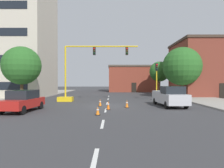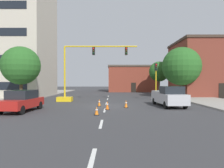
{
  "view_description": "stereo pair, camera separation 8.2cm",
  "coord_description": "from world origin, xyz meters",
  "px_view_note": "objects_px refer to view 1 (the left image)",
  "views": [
    {
      "loc": [
        0.54,
        -20.09,
        2.43
      ],
      "look_at": [
        0.65,
        4.45,
        2.14
      ],
      "focal_mm": 32.46,
      "sensor_mm": 36.0,
      "label": 1
    },
    {
      "loc": [
        0.62,
        -20.09,
        2.43
      ],
      "look_at": [
        0.65,
        4.45,
        2.14
      ],
      "focal_mm": 32.46,
      "sensor_mm": 36.0,
      "label": 2
    }
  ],
  "objects_px": {
    "tree_right_mid": "(181,66)",
    "traffic_cone_roadside_b": "(97,111)",
    "tree_right_far": "(159,72)",
    "traffic_cone_roadside_a": "(99,103)",
    "traffic_signal_gantry": "(75,83)",
    "tree_left_near": "(21,66)",
    "traffic_cone_roadside_d": "(126,104)",
    "pickup_truck_silver": "(168,96)",
    "sedan_red_near_left": "(22,101)",
    "traffic_light_pole_right": "(156,73)",
    "traffic_cone_roadside_c": "(107,105)"
  },
  "relations": [
    {
      "from": "sedan_red_near_left",
      "to": "traffic_light_pole_right",
      "type": "bearing_deg",
      "value": 36.73
    },
    {
      "from": "traffic_signal_gantry",
      "to": "sedan_red_near_left",
      "type": "distance_m",
      "value": 9.0
    },
    {
      "from": "traffic_cone_roadside_d",
      "to": "pickup_truck_silver",
      "type": "bearing_deg",
      "value": 13.61
    },
    {
      "from": "traffic_signal_gantry",
      "to": "traffic_cone_roadside_d",
      "type": "bearing_deg",
      "value": -46.05
    },
    {
      "from": "sedan_red_near_left",
      "to": "traffic_cone_roadside_a",
      "type": "bearing_deg",
      "value": 30.26
    },
    {
      "from": "traffic_light_pole_right",
      "to": "traffic_cone_roadside_b",
      "type": "distance_m",
      "value": 13.72
    },
    {
      "from": "tree_right_far",
      "to": "pickup_truck_silver",
      "type": "distance_m",
      "value": 21.99
    },
    {
      "from": "traffic_light_pole_right",
      "to": "pickup_truck_silver",
      "type": "distance_m",
      "value": 6.79
    },
    {
      "from": "tree_right_mid",
      "to": "traffic_cone_roadside_c",
      "type": "xyz_separation_m",
      "value": [
        -10.7,
        -12.49,
        -4.32
      ]
    },
    {
      "from": "tree_right_far",
      "to": "pickup_truck_silver",
      "type": "height_order",
      "value": "tree_right_far"
    },
    {
      "from": "sedan_red_near_left",
      "to": "pickup_truck_silver",
      "type": "bearing_deg",
      "value": 14.85
    },
    {
      "from": "traffic_signal_gantry",
      "to": "pickup_truck_silver",
      "type": "xyz_separation_m",
      "value": [
        10.08,
        -5.01,
        -1.31
      ]
    },
    {
      "from": "traffic_cone_roadside_c",
      "to": "sedan_red_near_left",
      "type": "bearing_deg",
      "value": -171.25
    },
    {
      "from": "sedan_red_near_left",
      "to": "traffic_cone_roadside_a",
      "type": "relative_size",
      "value": 6.64
    },
    {
      "from": "tree_right_far",
      "to": "tree_left_near",
      "type": "bearing_deg",
      "value": -138.75
    },
    {
      "from": "tree_right_far",
      "to": "traffic_cone_roadside_a",
      "type": "bearing_deg",
      "value": -117.1
    },
    {
      "from": "pickup_truck_silver",
      "to": "traffic_cone_roadside_a",
      "type": "height_order",
      "value": "pickup_truck_silver"
    },
    {
      "from": "traffic_signal_gantry",
      "to": "tree_left_near",
      "type": "relative_size",
      "value": 1.51
    },
    {
      "from": "tree_right_mid",
      "to": "traffic_cone_roadside_c",
      "type": "bearing_deg",
      "value": -130.58
    },
    {
      "from": "traffic_light_pole_right",
      "to": "tree_left_near",
      "type": "distance_m",
      "value": 16.48
    },
    {
      "from": "pickup_truck_silver",
      "to": "traffic_cone_roadside_c",
      "type": "relative_size",
      "value": 7.31
    },
    {
      "from": "tree_left_near",
      "to": "traffic_cone_roadside_a",
      "type": "height_order",
      "value": "tree_left_near"
    },
    {
      "from": "tree_left_near",
      "to": "pickup_truck_silver",
      "type": "relative_size",
      "value": 1.18
    },
    {
      "from": "traffic_light_pole_right",
      "to": "traffic_cone_roadside_d",
      "type": "height_order",
      "value": "traffic_light_pole_right"
    },
    {
      "from": "sedan_red_near_left",
      "to": "traffic_cone_roadside_c",
      "type": "height_order",
      "value": "sedan_red_near_left"
    },
    {
      "from": "tree_left_near",
      "to": "traffic_cone_roadside_b",
      "type": "distance_m",
      "value": 13.53
    },
    {
      "from": "pickup_truck_silver",
      "to": "traffic_cone_roadside_b",
      "type": "xyz_separation_m",
      "value": [
        -6.68,
        -5.18,
        -0.67
      ]
    },
    {
      "from": "traffic_cone_roadside_a",
      "to": "traffic_signal_gantry",
      "type": "bearing_deg",
      "value": 123.7
    },
    {
      "from": "traffic_cone_roadside_a",
      "to": "traffic_cone_roadside_c",
      "type": "height_order",
      "value": "traffic_cone_roadside_c"
    },
    {
      "from": "traffic_cone_roadside_d",
      "to": "tree_right_far",
      "type": "bearing_deg",
      "value": 69.66
    },
    {
      "from": "traffic_light_pole_right",
      "to": "pickup_truck_silver",
      "type": "bearing_deg",
      "value": -91.11
    },
    {
      "from": "traffic_light_pole_right",
      "to": "pickup_truck_silver",
      "type": "xyz_separation_m",
      "value": [
        -0.12,
        -6.29,
        -2.55
      ]
    },
    {
      "from": "tree_right_far",
      "to": "sedan_red_near_left",
      "type": "relative_size",
      "value": 1.41
    },
    {
      "from": "tree_right_mid",
      "to": "traffic_cone_roadside_a",
      "type": "bearing_deg",
      "value": -139.07
    },
    {
      "from": "pickup_truck_silver",
      "to": "traffic_cone_roadside_a",
      "type": "relative_size",
      "value": 7.92
    },
    {
      "from": "tree_left_near",
      "to": "tree_right_far",
      "type": "xyz_separation_m",
      "value": [
        20.16,
        17.68,
        0.19
      ]
    },
    {
      "from": "traffic_light_pole_right",
      "to": "tree_right_far",
      "type": "relative_size",
      "value": 0.74
    },
    {
      "from": "tree_left_near",
      "to": "sedan_red_near_left",
      "type": "bearing_deg",
      "value": -65.39
    },
    {
      "from": "pickup_truck_silver",
      "to": "traffic_cone_roadside_a",
      "type": "distance_m",
      "value": 6.85
    },
    {
      "from": "tree_right_mid",
      "to": "traffic_cone_roadside_a",
      "type": "distance_m",
      "value": 15.9
    },
    {
      "from": "tree_right_mid",
      "to": "traffic_cone_roadside_c",
      "type": "distance_m",
      "value": 17.01
    },
    {
      "from": "tree_right_mid",
      "to": "sedan_red_near_left",
      "type": "relative_size",
      "value": 1.63
    },
    {
      "from": "tree_right_far",
      "to": "traffic_signal_gantry",
      "type": "bearing_deg",
      "value": -130.86
    },
    {
      "from": "tree_right_mid",
      "to": "tree_right_far",
      "type": "bearing_deg",
      "value": 93.58
    },
    {
      "from": "sedan_red_near_left",
      "to": "tree_right_mid",
      "type": "bearing_deg",
      "value": 37.57
    },
    {
      "from": "tree_right_mid",
      "to": "pickup_truck_silver",
      "type": "bearing_deg",
      "value": -115.03
    },
    {
      "from": "tree_right_mid",
      "to": "traffic_cone_roadside_b",
      "type": "bearing_deg",
      "value": -126.68
    },
    {
      "from": "pickup_truck_silver",
      "to": "tree_right_mid",
      "type": "bearing_deg",
      "value": 64.97
    },
    {
      "from": "pickup_truck_silver",
      "to": "traffic_cone_roadside_c",
      "type": "bearing_deg",
      "value": -158.48
    },
    {
      "from": "traffic_signal_gantry",
      "to": "tree_left_near",
      "type": "height_order",
      "value": "traffic_signal_gantry"
    }
  ]
}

